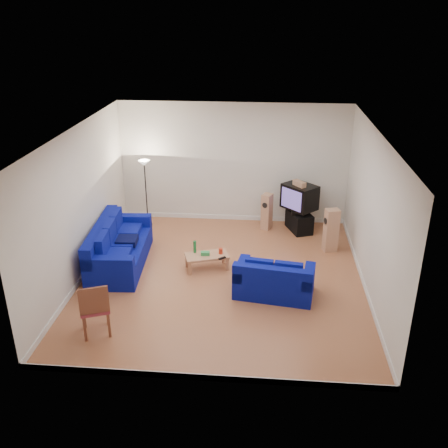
# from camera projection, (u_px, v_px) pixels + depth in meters

# --- Properties ---
(room) EXTENTS (6.01, 6.51, 3.21)m
(room) POSITION_uv_depth(u_px,v_px,m) (222.00, 212.00, 10.19)
(room) COLOR brown
(room) RESTS_ON ground
(sofa_three_seat) EXTENTS (1.24, 2.54, 0.96)m
(sofa_three_seat) POSITION_uv_depth(u_px,v_px,m) (117.00, 250.00, 11.25)
(sofa_three_seat) COLOR #020979
(sofa_three_seat) RESTS_ON ground
(sofa_loveseat) EXTENTS (1.68, 1.10, 0.78)m
(sofa_loveseat) POSITION_uv_depth(u_px,v_px,m) (274.00, 282.00, 10.05)
(sofa_loveseat) COLOR #020979
(sofa_loveseat) RESTS_ON ground
(coffee_table) EXTENTS (1.05, 0.75, 0.34)m
(coffee_table) POSITION_uv_depth(u_px,v_px,m) (207.00, 257.00, 11.08)
(coffee_table) COLOR tan
(coffee_table) RESTS_ON ground
(bottle) EXTENTS (0.08, 0.08, 0.28)m
(bottle) POSITION_uv_depth(u_px,v_px,m) (195.00, 247.00, 11.10)
(bottle) COLOR #197233
(bottle) RESTS_ON coffee_table
(tissue_box) EXTENTS (0.20, 0.13, 0.08)m
(tissue_box) POSITION_uv_depth(u_px,v_px,m) (205.00, 253.00, 11.03)
(tissue_box) COLOR green
(tissue_box) RESTS_ON coffee_table
(red_canister) EXTENTS (0.13, 0.13, 0.13)m
(red_canister) POSITION_uv_depth(u_px,v_px,m) (221.00, 251.00, 11.08)
(red_canister) COLOR red
(red_canister) RESTS_ON coffee_table
(remote) EXTENTS (0.17, 0.16, 0.02)m
(remote) POSITION_uv_depth(u_px,v_px,m) (222.00, 258.00, 10.89)
(remote) COLOR black
(remote) RESTS_ON coffee_table
(tv_stand) EXTENTS (0.72, 0.94, 0.51)m
(tv_stand) POSITION_uv_depth(u_px,v_px,m) (299.00, 221.00, 13.00)
(tv_stand) COLOR black
(tv_stand) RESTS_ON ground
(av_receiver) EXTENTS (0.34, 0.42, 0.10)m
(av_receiver) POSITION_uv_depth(u_px,v_px,m) (298.00, 211.00, 12.85)
(av_receiver) COLOR black
(av_receiver) RESTS_ON tv_stand
(television) EXTENTS (1.00, 1.00, 0.63)m
(television) POSITION_uv_depth(u_px,v_px,m) (299.00, 197.00, 12.78)
(television) COLOR black
(television) RESTS_ON av_receiver
(centre_speaker) EXTENTS (0.34, 0.38, 0.13)m
(centre_speaker) POSITION_uv_depth(u_px,v_px,m) (299.00, 184.00, 12.55)
(centre_speaker) COLOR tan
(centre_speaker) RESTS_ON television
(speaker_left) EXTENTS (0.32, 0.35, 0.96)m
(speaker_left) POSITION_uv_depth(u_px,v_px,m) (267.00, 212.00, 13.00)
(speaker_left) COLOR tan
(speaker_left) RESTS_ON ground
(speaker_right) EXTENTS (0.37, 0.32, 1.06)m
(speaker_right) POSITION_uv_depth(u_px,v_px,m) (331.00, 230.00, 11.81)
(speaker_right) COLOR tan
(speaker_right) RESTS_ON ground
(floor_lamp) EXTENTS (0.31, 0.31, 1.80)m
(floor_lamp) POSITION_uv_depth(u_px,v_px,m) (145.00, 172.00, 12.81)
(floor_lamp) COLOR black
(floor_lamp) RESTS_ON ground
(dining_chair) EXTENTS (0.65, 0.65, 1.06)m
(dining_chair) POSITION_uv_depth(u_px,v_px,m) (95.00, 307.00, 8.70)
(dining_chair) COLOR brown
(dining_chair) RESTS_ON ground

